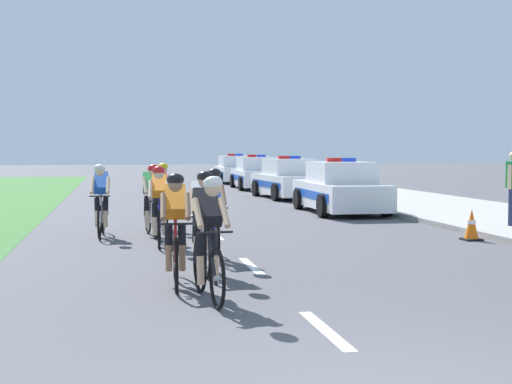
# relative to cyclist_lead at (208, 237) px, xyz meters

# --- Properties ---
(sidewalk_slab) EXTENTS (4.84, 60.00, 0.12)m
(sidewalk_slab) POSITION_rel_cyclist_lead_xyz_m (8.74, 10.07, -0.73)
(sidewalk_slab) COLOR #A3A099
(sidewalk_slab) RESTS_ON ground
(kerb_edge) EXTENTS (0.16, 60.00, 0.13)m
(kerb_edge) POSITION_rel_cyclist_lead_xyz_m (6.40, 10.07, -0.72)
(kerb_edge) COLOR #9E9E99
(kerb_edge) RESTS_ON ground
(lane_markings_centre) EXTENTS (0.14, 29.60, 0.01)m
(lane_markings_centre) POSITION_rel_cyclist_lead_xyz_m (0.99, 8.40, -0.78)
(lane_markings_centre) COLOR white
(lane_markings_centre) RESTS_ON ground
(cyclist_lead) EXTENTS (0.44, 1.72, 1.56)m
(cyclist_lead) POSITION_rel_cyclist_lead_xyz_m (0.00, 0.00, 0.00)
(cyclist_lead) COLOR black
(cyclist_lead) RESTS_ON ground
(cyclist_second) EXTENTS (0.43, 1.72, 1.56)m
(cyclist_second) POSITION_rel_cyclist_lead_xyz_m (-0.31, 1.02, 0.00)
(cyclist_second) COLOR black
(cyclist_second) RESTS_ON ground
(cyclist_third) EXTENTS (0.42, 1.72, 1.56)m
(cyclist_third) POSITION_rel_cyclist_lead_xyz_m (0.17, 1.93, 0.00)
(cyclist_third) COLOR black
(cyclist_third) RESTS_ON ground
(cyclist_fourth) EXTENTS (0.42, 1.72, 1.56)m
(cyclist_fourth) POSITION_rel_cyclist_lead_xyz_m (0.49, 3.28, 0.00)
(cyclist_fourth) COLOR black
(cyclist_fourth) RESTS_ON ground
(cyclist_fifth) EXTENTS (0.44, 1.72, 1.56)m
(cyclist_fifth) POSITION_rel_cyclist_lead_xyz_m (-0.29, 5.04, 0.00)
(cyclist_fifth) COLOR black
(cyclist_fifth) RESTS_ON ground
(cyclist_sixth) EXTENTS (0.45, 1.72, 1.56)m
(cyclist_sixth) POSITION_rel_cyclist_lead_xyz_m (-0.36, 6.47, 0.00)
(cyclist_sixth) COLOR black
(cyclist_sixth) RESTS_ON ground
(cyclist_seventh) EXTENTS (0.43, 1.72, 1.56)m
(cyclist_seventh) POSITION_rel_cyclist_lead_xyz_m (-1.41, 6.68, 0.00)
(cyclist_seventh) COLOR black
(cyclist_seventh) RESTS_ON ground
(cyclist_eighth) EXTENTS (0.45, 1.72, 1.56)m
(cyclist_eighth) POSITION_rel_cyclist_lead_xyz_m (-0.07, 7.91, 0.00)
(cyclist_eighth) COLOR black
(cyclist_eighth) RESTS_ON ground
(police_car_nearest) EXTENTS (2.05, 4.43, 1.59)m
(police_car_nearest) POSITION_rel_cyclist_lead_xyz_m (5.27, 11.06, -0.11)
(police_car_nearest) COLOR white
(police_car_nearest) RESTS_ON ground
(police_car_second) EXTENTS (2.22, 4.51, 1.59)m
(police_car_second) POSITION_rel_cyclist_lead_xyz_m (5.27, 17.28, -0.11)
(police_car_second) COLOR white
(police_car_second) RESTS_ON ground
(police_car_third) EXTENTS (2.07, 4.44, 1.59)m
(police_car_third) POSITION_rel_cyclist_lead_xyz_m (5.27, 23.55, -0.11)
(police_car_third) COLOR white
(police_car_third) RESTS_ON ground
(police_car_furthest) EXTENTS (2.06, 4.43, 1.59)m
(police_car_furthest) POSITION_rel_cyclist_lead_xyz_m (5.27, 29.49, -0.11)
(police_car_furthest) COLOR white
(police_car_furthest) RESTS_ON ground
(traffic_cone_mid) EXTENTS (0.36, 0.36, 0.64)m
(traffic_cone_mid) POSITION_rel_cyclist_lead_xyz_m (5.95, 4.61, -0.48)
(traffic_cone_mid) COLOR black
(traffic_cone_mid) RESTS_ON ground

